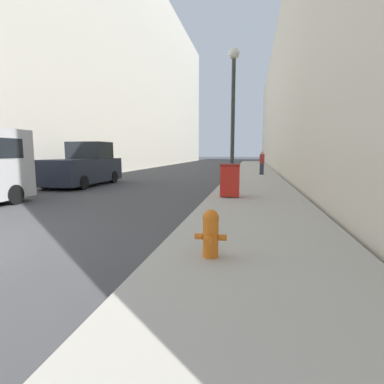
# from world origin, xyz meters

# --- Properties ---
(sidewalk_right) EXTENTS (3.31, 60.00, 0.14)m
(sidewalk_right) POSITION_xyz_m (5.69, 18.00, 0.07)
(sidewalk_right) COLOR #ADA89E
(sidewalk_right) RESTS_ON ground
(building_left_glass) EXTENTS (12.00, 60.00, 20.12)m
(building_left_glass) POSITION_xyz_m (-10.97, 26.00, 10.06)
(building_left_glass) COLOR beige
(building_left_glass) RESTS_ON ground
(building_right_stone) EXTENTS (12.00, 60.00, 13.21)m
(building_right_stone) POSITION_xyz_m (13.44, 26.00, 6.60)
(building_right_stone) COLOR beige
(building_right_stone) RESTS_ON ground
(fire_hydrant) EXTENTS (0.47, 0.36, 0.71)m
(fire_hydrant) POSITION_xyz_m (4.94, 0.53, 0.51)
(fire_hydrant) COLOR orange
(fire_hydrant) RESTS_ON sidewalk_right
(trash_bin) EXTENTS (0.66, 0.61, 1.13)m
(trash_bin) POSITION_xyz_m (4.79, 6.64, 0.72)
(trash_bin) COLOR red
(trash_bin) RESTS_ON sidewalk_right
(lamppost) EXTENTS (0.49, 0.49, 6.08)m
(lamppost) POSITION_xyz_m (4.62, 10.24, 3.87)
(lamppost) COLOR #2D332D
(lamppost) RESTS_ON sidewalk_right
(pickup_truck) EXTENTS (2.15, 4.93, 2.20)m
(pickup_truck) POSITION_xyz_m (-2.86, 10.10, 0.92)
(pickup_truck) COLOR #232838
(pickup_truck) RESTS_ON ground
(pedestrian_on_sidewalk) EXTENTS (0.32, 0.21, 1.59)m
(pedestrian_on_sidewalk) POSITION_xyz_m (6.19, 17.20, 0.94)
(pedestrian_on_sidewalk) COLOR #2D3347
(pedestrian_on_sidewalk) RESTS_ON sidewalk_right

